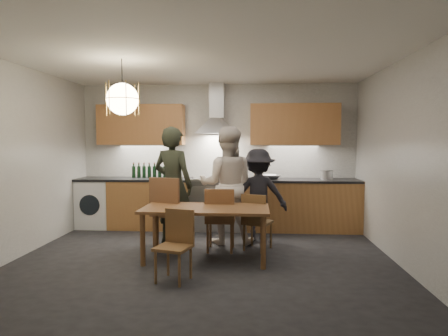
# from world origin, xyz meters

# --- Properties ---
(ground) EXTENTS (5.00, 5.00, 0.00)m
(ground) POSITION_xyz_m (0.00, 0.00, 0.00)
(ground) COLOR black
(ground) RESTS_ON ground
(room_shell) EXTENTS (5.02, 4.52, 2.61)m
(room_shell) POSITION_xyz_m (0.00, 0.00, 1.71)
(room_shell) COLOR silver
(room_shell) RESTS_ON ground
(counter_run) EXTENTS (5.00, 0.62, 0.90)m
(counter_run) POSITION_xyz_m (0.02, 1.95, 0.45)
(counter_run) COLOR #B98047
(counter_run) RESTS_ON ground
(range_stove) EXTENTS (0.90, 0.60, 0.92)m
(range_stove) POSITION_xyz_m (0.00, 1.94, 0.44)
(range_stove) COLOR silver
(range_stove) RESTS_ON ground
(wall_fixtures) EXTENTS (4.30, 0.54, 1.10)m
(wall_fixtures) POSITION_xyz_m (0.00, 2.07, 1.87)
(wall_fixtures) COLOR tan
(wall_fixtures) RESTS_ON ground
(pendant_lamp) EXTENTS (0.43, 0.43, 0.70)m
(pendant_lamp) POSITION_xyz_m (-1.00, -0.10, 2.10)
(pendant_lamp) COLOR black
(pendant_lamp) RESTS_ON ground
(dining_table) EXTENTS (1.67, 0.85, 0.70)m
(dining_table) POSITION_xyz_m (0.03, 0.11, 0.62)
(dining_table) COLOR brown
(dining_table) RESTS_ON ground
(chair_back_left) EXTENTS (0.61, 0.61, 1.06)m
(chair_back_left) POSITION_xyz_m (-0.56, 0.54, 0.60)
(chair_back_left) COLOR brown
(chair_back_left) RESTS_ON ground
(chair_back_mid) EXTENTS (0.41, 0.41, 0.91)m
(chair_back_mid) POSITION_xyz_m (0.19, 0.47, 0.52)
(chair_back_mid) COLOR brown
(chair_back_mid) RESTS_ON ground
(chair_back_right) EXTENTS (0.48, 0.48, 0.82)m
(chair_back_right) POSITION_xyz_m (0.69, 0.57, 0.47)
(chair_back_right) COLOR brown
(chair_back_right) RESTS_ON ground
(chair_front) EXTENTS (0.44, 0.44, 0.79)m
(chair_front) POSITION_xyz_m (-0.22, -0.66, 0.45)
(chair_front) COLOR brown
(chair_front) RESTS_ON ground
(person_left) EXTENTS (0.76, 0.64, 1.79)m
(person_left) POSITION_xyz_m (-0.57, 0.91, 0.89)
(person_left) COLOR black
(person_left) RESTS_ON ground
(person_mid) EXTENTS (0.87, 0.68, 1.79)m
(person_mid) POSITION_xyz_m (0.25, 1.00, 0.89)
(person_mid) COLOR beige
(person_mid) RESTS_ON ground
(person_right) EXTENTS (0.98, 0.62, 1.45)m
(person_right) POSITION_xyz_m (0.73, 1.21, 0.72)
(person_right) COLOR black
(person_right) RESTS_ON ground
(mixing_bowl) EXTENTS (0.38, 0.38, 0.08)m
(mixing_bowl) POSITION_xyz_m (0.98, 1.95, 0.94)
(mixing_bowl) COLOR #B3B2B6
(mixing_bowl) RESTS_ON counter_run
(stock_pot) EXTENTS (0.28, 0.28, 0.15)m
(stock_pot) POSITION_xyz_m (1.94, 2.00, 0.98)
(stock_pot) COLOR #BDBDC1
(stock_pot) RESTS_ON counter_run
(wine_bottles) EXTENTS (0.64, 0.06, 0.27)m
(wine_bottles) POSITION_xyz_m (-1.23, 2.04, 1.04)
(wine_bottles) COLOR black
(wine_bottles) RESTS_ON counter_run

